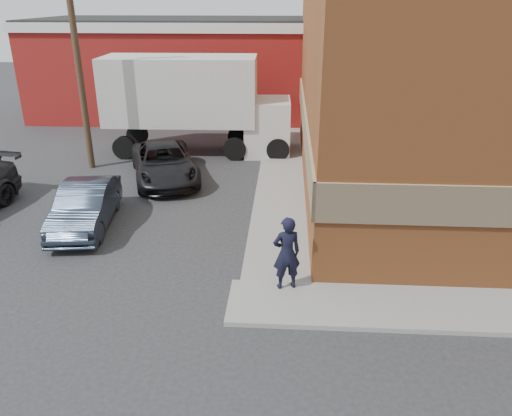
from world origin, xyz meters
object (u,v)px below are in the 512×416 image
(sedan, at_px, (86,206))
(box_truck, at_px, (200,99))
(utility_pole, at_px, (77,52))
(brick_building, at_px, (495,56))
(suv_a, at_px, (164,163))
(man, at_px, (287,253))
(warehouse, at_px, (176,67))

(sedan, relative_size, box_truck, 0.47)
(utility_pole, xyz_separation_m, sedan, (2.05, -5.84, -4.05))
(brick_building, relative_size, suv_a, 3.62)
(brick_building, bearing_deg, man, -129.57)
(utility_pole, bearing_deg, box_truck, 30.09)
(sedan, bearing_deg, suv_a, 65.03)
(sedan, height_order, box_truck, box_truck)
(warehouse, xyz_separation_m, sedan, (0.55, -16.84, -2.12))
(warehouse, xyz_separation_m, suv_a, (1.99, -12.35, -2.11))
(brick_building, relative_size, man, 9.71)
(brick_building, height_order, suv_a, brick_building)
(warehouse, bearing_deg, box_truck, -71.45)
(warehouse, relative_size, sedan, 3.88)
(utility_pole, height_order, suv_a, utility_pole)
(warehouse, bearing_deg, utility_pole, -97.77)
(warehouse, height_order, sedan, warehouse)
(brick_building, distance_m, warehouse, 18.30)
(warehouse, relative_size, box_truck, 1.84)
(utility_pole, distance_m, man, 13.00)
(brick_building, relative_size, sedan, 4.35)
(sedan, relative_size, suv_a, 0.83)
(man, height_order, box_truck, box_truck)
(man, xyz_separation_m, sedan, (-6.30, 3.41, -0.37))
(brick_building, distance_m, sedan, 15.63)
(brick_building, xyz_separation_m, suv_a, (-12.50, -1.35, -3.98))
(brick_building, xyz_separation_m, sedan, (-13.94, -5.84, -3.99))
(man, height_order, sedan, man)
(brick_building, distance_m, suv_a, 13.19)
(utility_pole, bearing_deg, sedan, -70.65)
(man, bearing_deg, warehouse, -86.98)
(warehouse, xyz_separation_m, box_truck, (2.85, -8.48, -0.31))
(man, distance_m, suv_a, 9.28)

